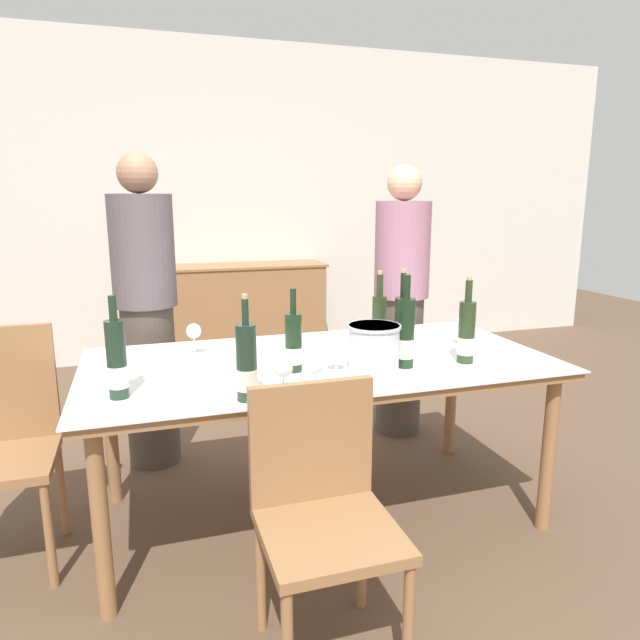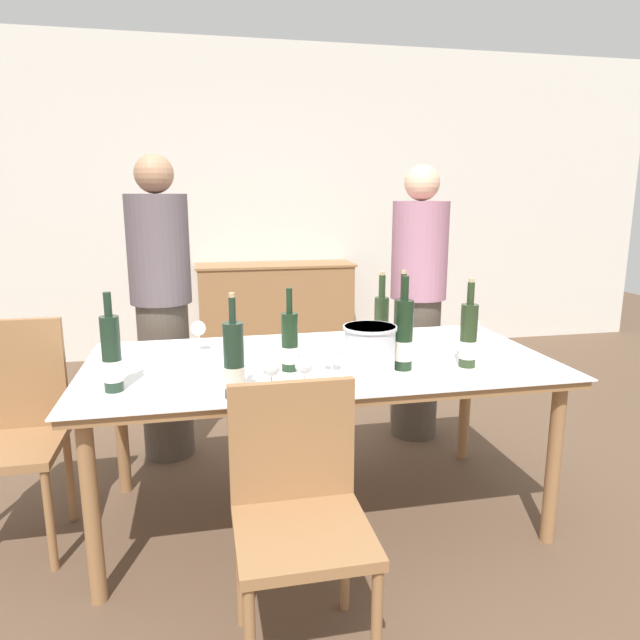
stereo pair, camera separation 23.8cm
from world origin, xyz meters
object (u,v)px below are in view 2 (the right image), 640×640
object	(u,v)px
wine_bottle_3	(381,327)
wine_bottle_4	(468,337)
ice_bucket	(370,349)
chair_near_front	(298,501)
wine_bottle_5	(112,356)
chair_left_end	(11,420)
wine_glass_4	(271,369)
wine_glass_0	(472,327)
wine_glass_1	(305,367)
wine_bottle_2	(234,362)
wine_bottle_6	(290,343)
person_host	(162,311)
wine_bottle_1	(402,333)
person_guest_left	(418,305)
sideboard_cabinet	(276,311)
dining_table	(320,373)
wine_glass_2	(332,350)
wine_bottle_0	(404,337)
wine_glass_3	(198,330)

from	to	relation	value
wine_bottle_3	wine_bottle_4	bearing A→B (deg)	-36.43
ice_bucket	chair_near_front	size ratio (longest dim) A/B	0.25
wine_bottle_4	wine_bottle_5	xyz separation A→B (m)	(-1.43, -0.02, 0.00)
chair_left_end	chair_near_front	bearing A→B (deg)	-37.46
wine_glass_4	chair_left_end	bearing A→B (deg)	154.95
wine_glass_0	chair_near_front	bearing A→B (deg)	-141.65
ice_bucket	chair_near_front	xyz separation A→B (m)	(-0.38, -0.50, -0.35)
wine_glass_1	wine_bottle_2	bearing A→B (deg)	-176.99
wine_bottle_6	person_host	xyz separation A→B (m)	(-0.57, 0.94, -0.03)
wine_bottle_2	person_host	xyz separation A→B (m)	(-0.32, 1.22, -0.04)
wine_bottle_1	wine_bottle_4	size ratio (longest dim) A/B	1.07
wine_bottle_1	chair_near_front	world-z (taller)	wine_bottle_1
chair_left_end	person_guest_left	xyz separation A→B (m)	(2.08, 0.70, 0.28)
chair_near_front	person_host	xyz separation A→B (m)	(-0.49, 1.55, 0.34)
wine_bottle_5	wine_glass_0	xyz separation A→B (m)	(1.57, 0.27, -0.03)
chair_left_end	wine_bottle_4	bearing A→B (deg)	-9.56
wine_bottle_6	wine_glass_1	world-z (taller)	wine_bottle_6
wine_bottle_3	chair_left_end	distance (m)	1.63
sideboard_cabinet	wine_glass_0	distance (m)	2.76
wine_bottle_3	wine_bottle_6	bearing A→B (deg)	-163.71
wine_bottle_1	wine_bottle_3	distance (m)	0.14
wine_bottle_1	wine_bottle_5	size ratio (longest dim) A/B	1.09
wine_bottle_4	wine_glass_1	size ratio (longest dim) A/B	2.79
wine_bottle_2	dining_table	bearing A→B (deg)	45.76
wine_glass_2	wine_bottle_0	bearing A→B (deg)	-3.42
sideboard_cabinet	wine_bottle_2	xyz separation A→B (m)	(-0.55, -3.10, 0.45)
sideboard_cabinet	wine_glass_4	bearing A→B (deg)	-97.72
wine_glass_3	chair_near_front	world-z (taller)	wine_glass_3
wine_glass_4	person_guest_left	distance (m)	1.58
wine_bottle_0	wine_glass_0	xyz separation A→B (m)	(0.42, 0.23, -0.03)
person_host	person_guest_left	xyz separation A→B (m)	(1.49, -0.02, -0.02)
wine_bottle_1	wine_glass_4	size ratio (longest dim) A/B	3.02
person_guest_left	ice_bucket	bearing A→B (deg)	-120.67
wine_bottle_2	wine_bottle_5	distance (m)	0.46
wine_bottle_4	chair_near_front	xyz separation A→B (m)	(-0.82, -0.51, -0.38)
wine_bottle_6	wine_glass_2	size ratio (longest dim) A/B	2.56
wine_glass_0	person_host	distance (m)	1.66
wine_glass_1	wine_bottle_1	bearing A→B (deg)	29.50
person_guest_left	sideboard_cabinet	bearing A→B (deg)	108.01
wine_bottle_3	person_guest_left	world-z (taller)	person_guest_left
person_guest_left	wine_glass_1	bearing A→B (deg)	-127.40
wine_bottle_6	person_host	size ratio (longest dim) A/B	0.21
sideboard_cabinet	wine_glass_2	bearing A→B (deg)	-92.87
ice_bucket	wine_bottle_6	xyz separation A→B (m)	(-0.31, 0.11, 0.01)
wine_glass_4	sideboard_cabinet	bearing A→B (deg)	82.28
wine_bottle_1	wine_bottle_6	distance (m)	0.49
dining_table	wine_glass_2	size ratio (longest dim) A/B	14.98
wine_bottle_5	wine_glass_4	world-z (taller)	wine_bottle_5
wine_bottle_2	wine_glass_3	size ratio (longest dim) A/B	2.58
sideboard_cabinet	chair_left_end	size ratio (longest dim) A/B	1.48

